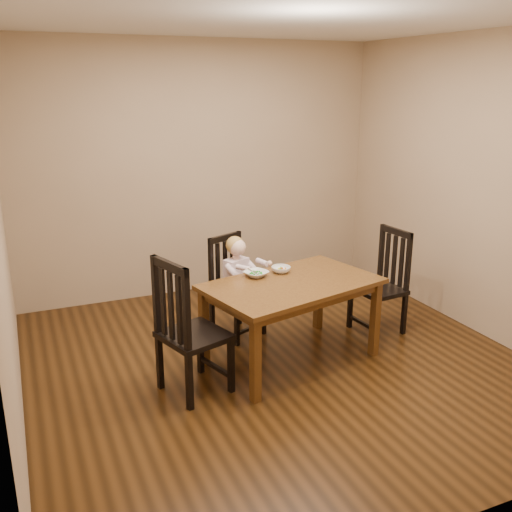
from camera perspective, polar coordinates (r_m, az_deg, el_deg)
name	(u,v)px	position (r m, az deg, el deg)	size (l,w,h in m)	color
room	(281,206)	(4.41, 2.50, 5.05)	(4.01, 4.01, 2.71)	#40250D
dining_table	(292,291)	(4.69, 3.60, -3.54)	(1.55, 1.14, 0.70)	#452810
chair_child	(234,288)	(5.25, -2.19, -3.22)	(0.52, 0.51, 0.93)	black
chair_left	(188,330)	(4.26, -6.83, -7.37)	(0.56, 0.57, 1.07)	black
chair_right	(383,283)	(5.44, 12.55, -2.66)	(0.44, 0.46, 0.98)	black
toddler	(238,276)	(5.18, -1.85, -2.03)	(0.29, 0.36, 0.49)	white
bowl_peas	(256,274)	(4.78, 0.02, -1.80)	(0.19, 0.19, 0.05)	white
bowl_veg	(281,269)	(4.88, 2.52, -1.36)	(0.16, 0.16, 0.05)	white
fork	(254,273)	(4.73, -0.23, -1.71)	(0.08, 0.12, 0.05)	silver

